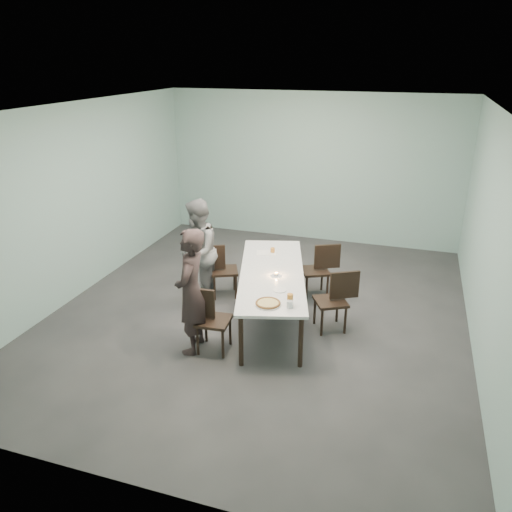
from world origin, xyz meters
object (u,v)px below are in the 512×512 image
(beer_glass, at_px, (290,300))
(water_tumbler, at_px, (290,304))
(tealight, at_px, (276,274))
(chair_far_left, at_px, (219,267))
(diner_far, at_px, (198,251))
(chair_far_right, at_px, (320,266))
(chair_near_left, at_px, (208,315))
(pizza, at_px, (268,303))
(amber_tumbler, at_px, (273,250))
(diner_near, at_px, (191,292))
(table, at_px, (272,276))
(chair_near_right, at_px, (336,296))
(side_plate, at_px, (280,290))

(beer_glass, xyz_separation_m, water_tumbler, (0.01, -0.06, -0.03))
(tealight, bearing_deg, chair_far_left, 151.91)
(diner_far, distance_m, water_tumbler, 2.17)
(diner_far, bearing_deg, chair_far_left, 120.66)
(chair_far_right, bearing_deg, chair_near_left, 36.16)
(chair_near_left, relative_size, tealight, 15.54)
(chair_near_left, relative_size, chair_far_right, 1.00)
(chair_near_left, distance_m, water_tumbler, 1.11)
(pizza, distance_m, water_tumbler, 0.28)
(amber_tumbler, bearing_deg, diner_near, -106.82)
(diner_far, relative_size, tealight, 29.27)
(diner_far, distance_m, pizza, 1.95)
(amber_tumbler, bearing_deg, chair_near_left, -101.64)
(pizza, xyz_separation_m, tealight, (-0.14, 0.87, 0.00))
(water_tumbler, relative_size, tealight, 1.61)
(beer_glass, bearing_deg, chair_far_left, 137.30)
(water_tumbler, relative_size, amber_tumbler, 1.12)
(pizza, xyz_separation_m, water_tumbler, (0.28, 0.01, 0.03))
(pizza, xyz_separation_m, amber_tumbler, (-0.43, 1.71, 0.02))
(chair_far_left, xyz_separation_m, tealight, (1.11, -0.59, 0.27))
(chair_far_right, relative_size, amber_tumbler, 10.88)
(chair_far_left, relative_size, beer_glass, 5.80)
(chair_far_right, distance_m, diner_near, 2.48)
(table, relative_size, chair_far_right, 3.16)
(table, bearing_deg, amber_tumbler, 105.24)
(tealight, bearing_deg, table, 131.75)
(diner_far, relative_size, amber_tumbler, 20.49)
(chair_near_right, bearing_deg, beer_glass, 35.29)
(side_plate, bearing_deg, chair_far_left, 141.16)
(table, relative_size, diner_near, 1.63)
(chair_near_left, xyz_separation_m, diner_far, (-0.71, 1.31, 0.32))
(chair_near_left, distance_m, side_plate, 1.00)
(chair_near_left, bearing_deg, chair_far_right, 57.38)
(chair_far_left, xyz_separation_m, water_tumbler, (1.52, -1.45, 0.29))
(chair_far_left, height_order, diner_near, diner_near)
(chair_near_left, xyz_separation_m, chair_near_right, (1.51, 1.05, 0.00))
(chair_far_left, height_order, water_tumbler, chair_far_left)
(chair_near_right, height_order, side_plate, chair_near_right)
(chair_near_left, distance_m, chair_near_right, 1.84)
(chair_near_right, bearing_deg, amber_tumbler, -60.95)
(tealight, relative_size, amber_tumbler, 0.70)
(table, bearing_deg, chair_far_left, 154.35)
(pizza, xyz_separation_m, beer_glass, (0.26, 0.07, 0.06))
(table, bearing_deg, pizza, -76.76)
(diner_near, bearing_deg, side_plate, 111.36)
(chair_far_left, bearing_deg, amber_tumbler, -7.11)
(water_tumbler, bearing_deg, tealight, 115.62)
(side_plate, bearing_deg, chair_near_left, -148.78)
(chair_far_left, bearing_deg, chair_near_right, -37.81)
(pizza, relative_size, side_plate, 1.89)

